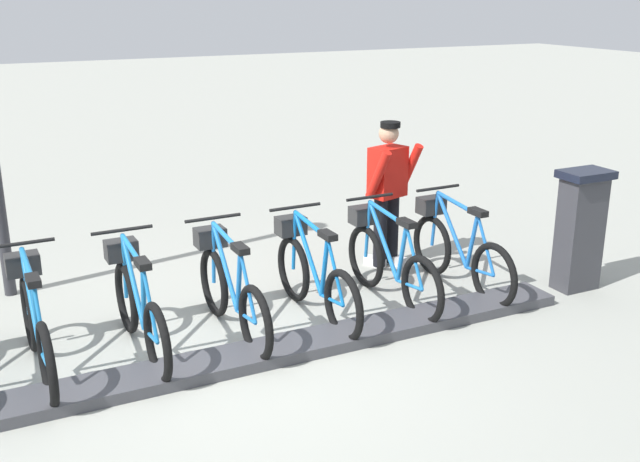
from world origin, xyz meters
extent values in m
plane|color=#A7A99E|center=(0.00, 0.00, 0.00)|extent=(60.00, 60.00, 0.00)
cube|color=#47474C|center=(0.00, 0.00, 0.05)|extent=(0.44, 6.68, 0.10)
cube|color=#38383D|center=(0.05, -3.86, 0.60)|extent=(0.28, 0.44, 1.20)
cube|color=#194C8C|center=(0.20, -3.86, 0.95)|extent=(0.03, 0.30, 0.40)
cube|color=black|center=(0.05, -3.86, 1.24)|extent=(0.36, 0.52, 0.08)
torus|color=black|center=(0.03, -2.75, 0.33)|extent=(0.67, 0.08, 0.67)
torus|color=black|center=(1.07, -2.73, 0.33)|extent=(0.67, 0.08, 0.67)
cylinder|color=blue|center=(0.73, -2.74, 0.61)|extent=(0.60, 0.05, 0.70)
cylinder|color=blue|center=(0.39, -2.74, 0.58)|extent=(0.16, 0.05, 0.61)
cylinder|color=blue|center=(0.67, -2.74, 0.92)|extent=(0.69, 0.06, 0.11)
cylinder|color=blue|center=(0.24, -2.74, 0.31)|extent=(0.43, 0.04, 0.09)
cylinder|color=blue|center=(0.18, -2.75, 0.61)|extent=(0.33, 0.04, 0.56)
cylinder|color=blue|center=(1.04, -2.73, 0.64)|extent=(0.10, 0.04, 0.62)
cube|color=black|center=(0.33, -2.74, 0.91)|extent=(0.22, 0.10, 0.06)
cylinder|color=black|center=(1.01, -2.73, 1.00)|extent=(0.04, 0.54, 0.03)
cube|color=#2D2D2D|center=(1.12, -2.73, 0.78)|extent=(0.20, 0.28, 0.18)
torus|color=black|center=(0.03, -1.91, 0.33)|extent=(0.67, 0.08, 0.67)
torus|color=black|center=(1.07, -1.89, 0.33)|extent=(0.67, 0.08, 0.67)
cylinder|color=blue|center=(0.73, -1.90, 0.61)|extent=(0.60, 0.05, 0.70)
cylinder|color=blue|center=(0.39, -1.90, 0.58)|extent=(0.16, 0.05, 0.61)
cylinder|color=blue|center=(0.67, -1.90, 0.92)|extent=(0.69, 0.06, 0.11)
cylinder|color=blue|center=(0.24, -1.90, 0.31)|extent=(0.43, 0.04, 0.09)
cylinder|color=blue|center=(0.18, -1.91, 0.61)|extent=(0.33, 0.04, 0.56)
cylinder|color=blue|center=(1.04, -1.89, 0.64)|extent=(0.10, 0.04, 0.62)
cube|color=black|center=(0.33, -1.90, 0.91)|extent=(0.22, 0.10, 0.06)
cylinder|color=black|center=(1.01, -1.89, 1.00)|extent=(0.04, 0.54, 0.03)
cube|color=#2D2D2D|center=(1.12, -1.89, 0.78)|extent=(0.20, 0.28, 0.18)
torus|color=black|center=(0.03, -1.07, 0.33)|extent=(0.67, 0.08, 0.67)
torus|color=black|center=(1.07, -1.05, 0.33)|extent=(0.67, 0.08, 0.67)
cylinder|color=blue|center=(0.73, -1.06, 0.61)|extent=(0.60, 0.05, 0.70)
cylinder|color=blue|center=(0.39, -1.06, 0.58)|extent=(0.16, 0.05, 0.61)
cylinder|color=blue|center=(0.67, -1.06, 0.92)|extent=(0.69, 0.06, 0.11)
cylinder|color=blue|center=(0.24, -1.07, 0.31)|extent=(0.43, 0.04, 0.09)
cylinder|color=blue|center=(0.18, -1.07, 0.61)|extent=(0.33, 0.04, 0.56)
cylinder|color=blue|center=(1.04, -1.05, 0.64)|extent=(0.10, 0.04, 0.62)
cube|color=black|center=(0.33, -1.06, 0.91)|extent=(0.22, 0.10, 0.06)
cylinder|color=black|center=(1.01, -1.05, 1.00)|extent=(0.04, 0.54, 0.03)
cube|color=#2D2D2D|center=(1.12, -1.05, 0.78)|extent=(0.20, 0.28, 0.18)
torus|color=black|center=(0.03, -0.23, 0.33)|extent=(0.67, 0.08, 0.67)
torus|color=black|center=(1.07, -0.21, 0.33)|extent=(0.67, 0.08, 0.67)
cylinder|color=blue|center=(0.73, -0.22, 0.61)|extent=(0.60, 0.05, 0.70)
cylinder|color=blue|center=(0.39, -0.22, 0.58)|extent=(0.16, 0.05, 0.61)
cylinder|color=blue|center=(0.67, -0.22, 0.92)|extent=(0.69, 0.06, 0.11)
cylinder|color=blue|center=(0.24, -0.23, 0.31)|extent=(0.43, 0.04, 0.09)
cylinder|color=blue|center=(0.18, -0.23, 0.61)|extent=(0.33, 0.04, 0.56)
cylinder|color=blue|center=(1.04, -0.21, 0.64)|extent=(0.10, 0.04, 0.62)
cube|color=black|center=(0.33, -0.22, 0.91)|extent=(0.22, 0.10, 0.06)
cylinder|color=black|center=(1.01, -0.21, 1.00)|extent=(0.04, 0.54, 0.03)
cube|color=#2D2D2D|center=(1.12, -0.21, 0.78)|extent=(0.20, 0.28, 0.18)
torus|color=black|center=(0.03, 0.61, 0.33)|extent=(0.67, 0.08, 0.67)
torus|color=black|center=(1.07, 0.63, 0.33)|extent=(0.67, 0.08, 0.67)
cylinder|color=#1E77BD|center=(0.73, 0.62, 0.61)|extent=(0.60, 0.05, 0.70)
cylinder|color=#1E77BD|center=(0.39, 0.62, 0.58)|extent=(0.16, 0.05, 0.61)
cylinder|color=#1E77BD|center=(0.67, 0.62, 0.92)|extent=(0.69, 0.06, 0.11)
cylinder|color=#1E77BD|center=(0.24, 0.61, 0.31)|extent=(0.43, 0.04, 0.09)
cylinder|color=#1E77BD|center=(0.18, 0.61, 0.61)|extent=(0.33, 0.04, 0.56)
cylinder|color=#1E77BD|center=(1.04, 0.63, 0.64)|extent=(0.10, 0.04, 0.62)
cube|color=black|center=(0.33, 0.62, 0.91)|extent=(0.22, 0.10, 0.06)
cylinder|color=black|center=(1.01, 0.63, 1.00)|extent=(0.04, 0.54, 0.03)
cube|color=#2D2D2D|center=(1.12, 0.63, 0.78)|extent=(0.20, 0.28, 0.18)
torus|color=black|center=(0.03, 1.45, 0.33)|extent=(0.67, 0.08, 0.67)
torus|color=black|center=(1.07, 1.47, 0.33)|extent=(0.67, 0.08, 0.67)
cylinder|color=#1E77B8|center=(0.73, 1.46, 0.61)|extent=(0.60, 0.05, 0.70)
cylinder|color=#1E77B8|center=(0.39, 1.46, 0.58)|extent=(0.16, 0.05, 0.61)
cylinder|color=#1E77B8|center=(0.67, 1.46, 0.92)|extent=(0.69, 0.06, 0.11)
cylinder|color=#1E77B8|center=(0.24, 1.45, 0.31)|extent=(0.43, 0.04, 0.09)
cylinder|color=#1E77B8|center=(0.18, 1.45, 0.61)|extent=(0.33, 0.04, 0.56)
cylinder|color=#1E77B8|center=(1.04, 1.47, 0.64)|extent=(0.10, 0.04, 0.62)
cube|color=black|center=(0.33, 1.46, 0.91)|extent=(0.22, 0.10, 0.06)
cylinder|color=black|center=(1.01, 1.47, 1.00)|extent=(0.04, 0.54, 0.03)
cube|color=#2D2D2D|center=(1.12, 1.47, 0.78)|extent=(0.20, 0.28, 0.18)
cube|color=white|center=(1.51, -2.54, 0.05)|extent=(0.28, 0.18, 0.10)
cube|color=white|center=(1.56, -2.29, 0.05)|extent=(0.28, 0.18, 0.10)
cylinder|color=black|center=(1.56, -2.51, 0.43)|extent=(0.15, 0.15, 0.82)
cylinder|color=black|center=(1.51, -2.32, 0.43)|extent=(0.15, 0.15, 0.82)
cube|color=red|center=(1.54, -2.41, 1.10)|extent=(0.36, 0.46, 0.56)
cylinder|color=red|center=(1.52, -2.69, 1.13)|extent=(0.35, 0.19, 0.57)
cylinder|color=red|center=(1.37, -2.19, 1.13)|extent=(0.35, 0.19, 0.57)
sphere|color=tan|center=(1.54, -2.41, 1.53)|extent=(0.22, 0.22, 0.22)
cylinder|color=black|center=(1.52, -2.42, 1.63)|extent=(0.22, 0.22, 0.06)
camera|label=1|loc=(-5.43, 1.84, 3.02)|focal=42.23mm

